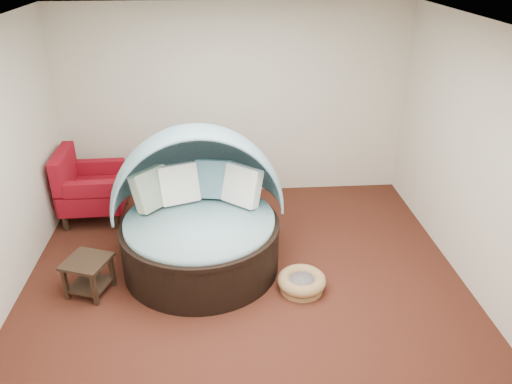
{
  "coord_description": "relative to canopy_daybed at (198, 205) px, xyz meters",
  "views": [
    {
      "loc": [
        -0.23,
        -4.51,
        3.49
      ],
      "look_at": [
        0.17,
        0.6,
        0.91
      ],
      "focal_mm": 35.0,
      "sensor_mm": 36.0,
      "label": 1
    }
  ],
  "objects": [
    {
      "name": "floor",
      "position": [
        0.5,
        -0.57,
        -0.78
      ],
      "size": [
        5.0,
        5.0,
        0.0
      ],
      "primitive_type": "plane",
      "color": "#4B2015",
      "rests_on": "ground"
    },
    {
      "name": "wall_back",
      "position": [
        0.5,
        1.93,
        0.62
      ],
      "size": [
        5.0,
        0.0,
        5.0
      ],
      "primitive_type": "plane",
      "rotation": [
        1.57,
        0.0,
        0.0
      ],
      "color": "beige",
      "rests_on": "floor"
    },
    {
      "name": "wall_front",
      "position": [
        0.5,
        -3.07,
        0.62
      ],
      "size": [
        5.0,
        0.0,
        5.0
      ],
      "primitive_type": "plane",
      "rotation": [
        -1.57,
        0.0,
        0.0
      ],
      "color": "beige",
      "rests_on": "floor"
    },
    {
      "name": "wall_right",
      "position": [
        3.0,
        -0.57,
        0.62
      ],
      "size": [
        0.0,
        5.0,
        5.0
      ],
      "primitive_type": "plane",
      "rotation": [
        1.57,
        0.0,
        -1.57
      ],
      "color": "beige",
      "rests_on": "floor"
    },
    {
      "name": "ceiling",
      "position": [
        0.5,
        -0.57,
        2.02
      ],
      "size": [
        5.0,
        5.0,
        0.0
      ],
      "primitive_type": "plane",
      "rotation": [
        3.14,
        0.0,
        0.0
      ],
      "color": "white",
      "rests_on": "wall_back"
    },
    {
      "name": "canopy_daybed",
      "position": [
        0.0,
        0.0,
        0.0
      ],
      "size": [
        2.07,
        1.97,
        1.68
      ],
      "rotation": [
        0.0,
        0.0,
        0.08
      ],
      "color": "black",
      "rests_on": "floor"
    },
    {
      "name": "pet_basket",
      "position": [
        1.12,
        -0.64,
        -0.68
      ],
      "size": [
        0.57,
        0.57,
        0.19
      ],
      "rotation": [
        0.0,
        0.0,
        -0.04
      ],
      "color": "olive",
      "rests_on": "floor"
    },
    {
      "name": "red_armchair",
      "position": [
        -1.56,
        1.23,
        -0.32
      ],
      "size": [
        0.87,
        0.88,
        1.0
      ],
      "rotation": [
        0.0,
        0.0,
        0.02
      ],
      "color": "black",
      "rests_on": "floor"
    },
    {
      "name": "side_table",
      "position": [
        -1.21,
        -0.51,
        -0.51
      ],
      "size": [
        0.57,
        0.57,
        0.43
      ],
      "rotation": [
        0.0,
        0.0,
        -0.36
      ],
      "color": "black",
      "rests_on": "floor"
    }
  ]
}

